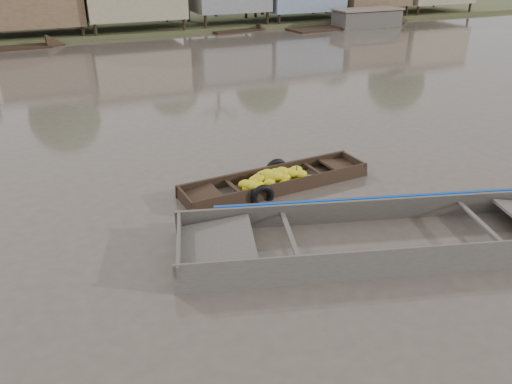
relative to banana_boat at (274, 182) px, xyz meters
name	(u,v)px	position (x,y,z in m)	size (l,w,h in m)	color
ground	(300,244)	(-0.67, -2.68, -0.12)	(120.00, 120.00, 0.00)	#494038
banana_boat	(274,182)	(0.00, 0.00, 0.00)	(5.06, 1.54, 0.70)	black
viewer_boat	(388,241)	(0.97, -3.44, -0.04)	(8.88, 4.56, 0.69)	#403B36
distant_boats	(308,29)	(13.00, 21.69, 0.09)	(48.40, 14.50, 1.38)	black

